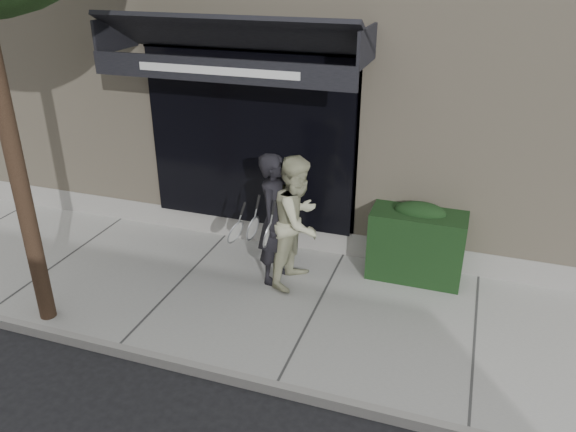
% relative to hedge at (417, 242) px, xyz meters
% --- Properties ---
extents(ground, '(80.00, 80.00, 0.00)m').
position_rel_hedge_xyz_m(ground, '(-1.10, -1.25, -0.66)').
color(ground, black).
rests_on(ground, ground).
extents(sidewalk, '(20.00, 3.00, 0.12)m').
position_rel_hedge_xyz_m(sidewalk, '(-1.10, -1.25, -0.60)').
color(sidewalk, '#999994').
rests_on(sidewalk, ground).
extents(curb, '(20.00, 0.10, 0.14)m').
position_rel_hedge_xyz_m(curb, '(-1.10, -2.80, -0.59)').
color(curb, gray).
rests_on(curb, ground).
extents(building_facade, '(14.30, 8.04, 5.64)m').
position_rel_hedge_xyz_m(building_facade, '(-1.11, 3.71, 2.08)').
color(building_facade, tan).
rests_on(building_facade, ground).
extents(hedge, '(1.30, 0.70, 1.14)m').
position_rel_hedge_xyz_m(hedge, '(0.00, 0.00, 0.00)').
color(hedge, black).
rests_on(hedge, sidewalk).
extents(pedestrian_front, '(0.80, 0.86, 1.87)m').
position_rel_hedge_xyz_m(pedestrian_front, '(-1.85, -0.73, 0.40)').
color(pedestrian_front, black).
rests_on(pedestrian_front, sidewalk).
extents(pedestrian_back, '(0.84, 1.00, 1.86)m').
position_rel_hedge_xyz_m(pedestrian_back, '(-1.55, -0.69, 0.39)').
color(pedestrian_back, '#B6B792').
rests_on(pedestrian_back, sidewalk).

